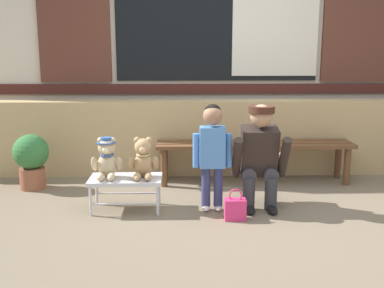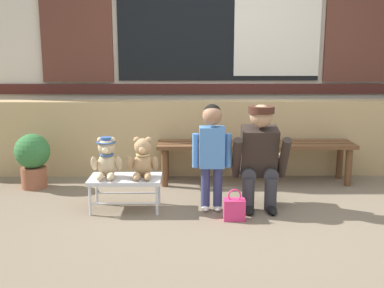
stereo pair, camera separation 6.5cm
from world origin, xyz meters
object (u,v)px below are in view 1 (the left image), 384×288
(small_display_bench, at_px, (126,181))
(teddy_bear_with_hat, at_px, (107,159))
(teddy_bear_plain, at_px, (143,159))
(potted_plant, at_px, (31,158))
(handbag_on_ground, at_px, (235,209))
(child_standing, at_px, (212,146))
(wooden_bench_long, at_px, (254,148))
(adult_crouching, at_px, (260,156))

(small_display_bench, distance_m, teddy_bear_with_hat, 0.26)
(teddy_bear_plain, bearing_deg, potted_plant, 150.63)
(teddy_bear_plain, relative_size, handbag_on_ground, 1.34)
(child_standing, relative_size, potted_plant, 1.68)
(child_standing, height_order, handbag_on_ground, child_standing)
(handbag_on_ground, relative_size, potted_plant, 0.48)
(wooden_bench_long, xyz_separation_m, small_display_bench, (-1.29, -0.85, -0.11))
(wooden_bench_long, distance_m, adult_crouching, 0.82)
(child_standing, relative_size, adult_crouching, 1.01)
(small_display_bench, xyz_separation_m, potted_plant, (-1.04, 0.68, 0.06))
(wooden_bench_long, xyz_separation_m, teddy_bear_plain, (-1.13, -0.85, 0.09))
(wooden_bench_long, distance_m, teddy_bear_with_hat, 1.68)
(wooden_bench_long, bearing_deg, handbag_on_ground, -106.66)
(teddy_bear_plain, height_order, adult_crouching, adult_crouching)
(small_display_bench, height_order, child_standing, child_standing)
(small_display_bench, bearing_deg, child_standing, -2.37)
(wooden_bench_long, distance_m, potted_plant, 2.34)
(teddy_bear_plain, bearing_deg, adult_crouching, 2.26)
(handbag_on_ground, height_order, potted_plant, potted_plant)
(small_display_bench, height_order, teddy_bear_with_hat, teddy_bear_with_hat)
(child_standing, bearing_deg, potted_plant, 158.61)
(wooden_bench_long, xyz_separation_m, adult_crouching, (-0.08, -0.81, 0.11))
(wooden_bench_long, bearing_deg, teddy_bear_plain, -142.99)
(wooden_bench_long, distance_m, handbag_on_ground, 1.20)
(small_display_bench, relative_size, potted_plant, 1.12)
(teddy_bear_plain, xyz_separation_m, potted_plant, (-1.20, 0.68, -0.14))
(teddy_bear_with_hat, xyz_separation_m, teddy_bear_plain, (0.32, -0.00, -0.01))
(adult_crouching, distance_m, potted_plant, 2.34)
(adult_crouching, bearing_deg, wooden_bench_long, 84.45)
(child_standing, bearing_deg, handbag_on_ground, -53.11)
(wooden_bench_long, xyz_separation_m, child_standing, (-0.52, -0.88, 0.22))
(handbag_on_ground, bearing_deg, adult_crouching, 50.75)
(teddy_bear_plain, distance_m, handbag_on_ground, 0.91)
(small_display_bench, height_order, adult_crouching, adult_crouching)
(small_display_bench, distance_m, potted_plant, 1.25)
(teddy_bear_plain, bearing_deg, child_standing, -3.13)
(adult_crouching, bearing_deg, handbag_on_ground, -129.25)
(small_display_bench, xyz_separation_m, teddy_bear_plain, (0.16, 0.00, 0.20))
(wooden_bench_long, height_order, handbag_on_ground, wooden_bench_long)
(child_standing, xyz_separation_m, potted_plant, (-1.81, 0.71, -0.27))
(teddy_bear_with_hat, relative_size, child_standing, 0.38)
(small_display_bench, relative_size, child_standing, 0.67)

